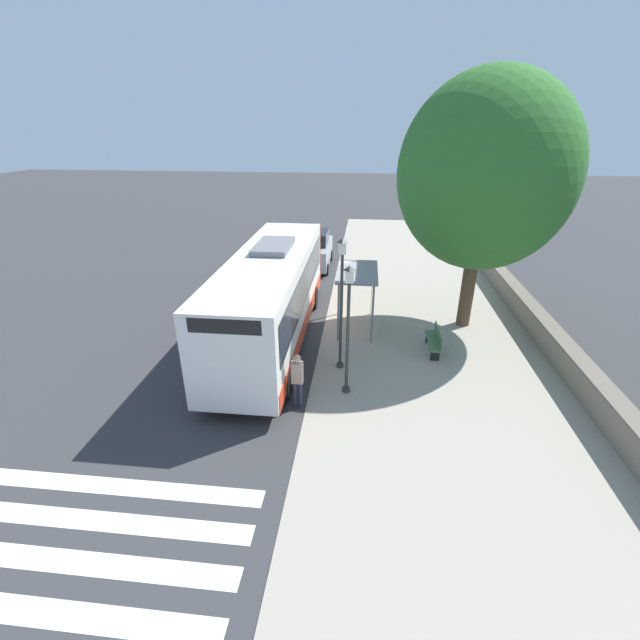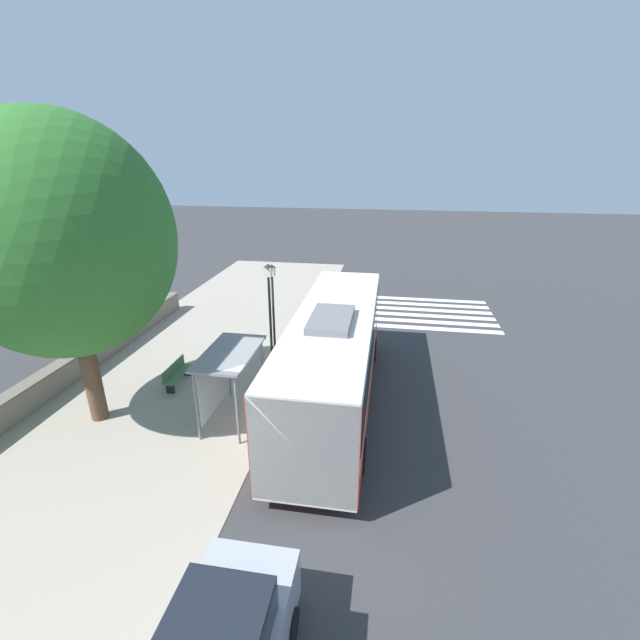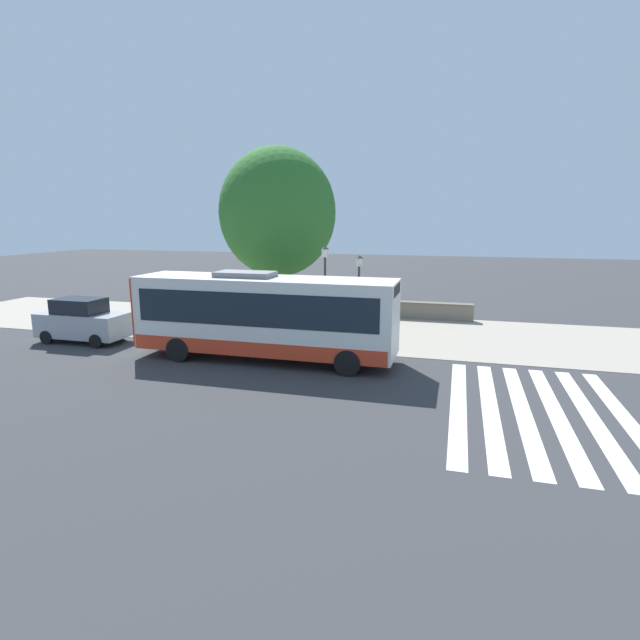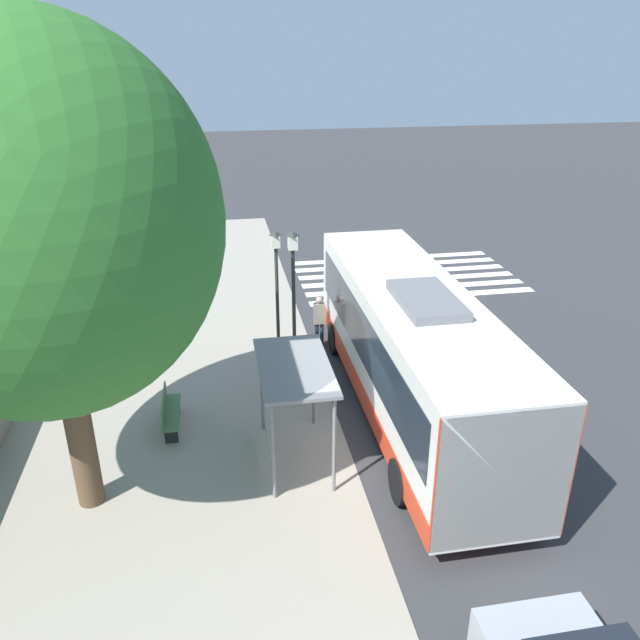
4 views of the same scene
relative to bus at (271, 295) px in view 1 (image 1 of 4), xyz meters
name	(u,v)px [view 1 (image 1 of 4)]	position (x,y,z in m)	size (l,w,h in m)	color
ground_plane	(324,326)	(-1.89, -1.43, -1.89)	(120.00, 120.00, 0.00)	#353538
sidewalk_plaza	(433,331)	(-6.39, -1.43, -1.88)	(9.00, 44.00, 0.02)	#9E9384
crosswalk_stripes	(0,579)	(3.11, 10.21, -1.89)	(9.00, 5.25, 0.01)	silver
stone_wall	(538,324)	(-10.44, -1.43, -1.38)	(0.60, 20.00, 1.01)	slate
bus	(271,295)	(0.00, 0.00, 0.00)	(2.72, 10.79, 3.66)	silver
bus_shelter	(361,281)	(-3.35, -1.44, 0.15)	(1.59, 2.99, 2.48)	slate
pedestrian	(297,377)	(-1.64, 4.25, -0.86)	(0.34, 0.23, 1.76)	#2D3347
bench	(435,340)	(-6.17, 0.36, -1.42)	(0.40, 1.74, 0.88)	#4C7247
street_lamp_near	(348,321)	(-3.05, 3.34, 0.60)	(0.28, 0.28, 4.20)	#2D332D
street_lamp_far	(341,295)	(-2.76, 1.85, 0.82)	(0.28, 0.28, 4.59)	#2D332D
shade_tree	(485,174)	(-7.72, -2.20, 4.20)	(6.43, 6.43, 9.65)	brown
parked_car_behind_bus	(315,250)	(-0.53, -9.50, -0.89)	(1.87, 4.23, 2.09)	#9EA0A8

